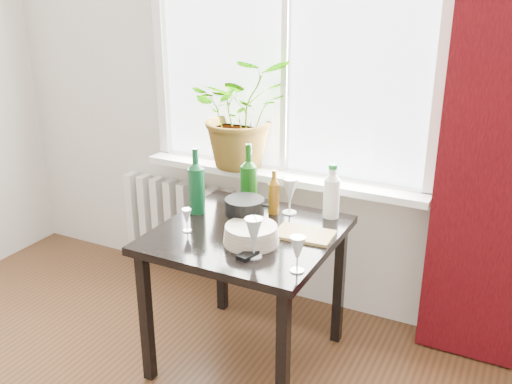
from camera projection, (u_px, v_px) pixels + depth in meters
The scene contains 19 objects.
window at pixel (288, 36), 3.08m from camera, with size 1.72×0.08×1.62m.
windowsill at pixel (280, 176), 3.29m from camera, with size 1.72×0.20×0.04m.
curtain at pixel (500, 117), 2.62m from camera, with size 0.50×0.12×2.56m.
radiator at pixel (179, 221), 3.79m from camera, with size 0.80×0.10×0.55m.
table at pixel (247, 248), 2.81m from camera, with size 0.85×0.85×0.74m.
potted_plant at pixel (242, 112), 3.29m from camera, with size 0.58×0.50×0.65m, color #2A7820.
wine_bottle_left at pixel (196, 180), 2.93m from camera, with size 0.08×0.08×0.36m, color #0C401F, non-canonical shape.
wine_bottle_right at pixel (249, 178), 2.93m from camera, with size 0.09×0.09×0.38m, color #0F460D, non-canonical shape.
bottle_amber at pixel (274, 192), 2.94m from camera, with size 0.06×0.06×0.24m, color brown, non-canonical shape.
cleaning_bottle at pixel (332, 191), 2.89m from camera, with size 0.08×0.08×0.29m, color white, non-canonical shape.
wineglass_front_right at pixel (254, 237), 2.48m from camera, with size 0.08×0.08×0.19m, color #B2BBBF, non-canonical shape.
wineglass_far_right at pixel (297, 254), 2.37m from camera, with size 0.07×0.07×0.16m, color silver, non-canonical shape.
wineglass_back_center at pixel (290, 195), 2.95m from camera, with size 0.08×0.08×0.20m, color #B0B7BD, non-canonical shape.
wineglass_back_left at pixel (247, 189), 3.07m from camera, with size 0.08×0.08×0.18m, color silver, non-canonical shape.
wineglass_front_left at pixel (187, 220), 2.75m from camera, with size 0.05×0.05×0.12m, color silver, non-canonical shape.
plate_stack at pixel (251, 235), 2.64m from camera, with size 0.26×0.26×0.08m, color #BAAE9A.
fondue_pot at pixel (245, 213), 2.79m from camera, with size 0.22×0.19×0.15m, color black, non-canonical shape.
tv_remote at pixel (254, 252), 2.54m from camera, with size 0.06×0.19×0.02m, color black.
cutting_board at pixel (304, 234), 2.72m from camera, with size 0.28×0.18×0.01m, color #9C8146.
Camera 1 is at (1.29, -0.69, 1.90)m, focal length 40.00 mm.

